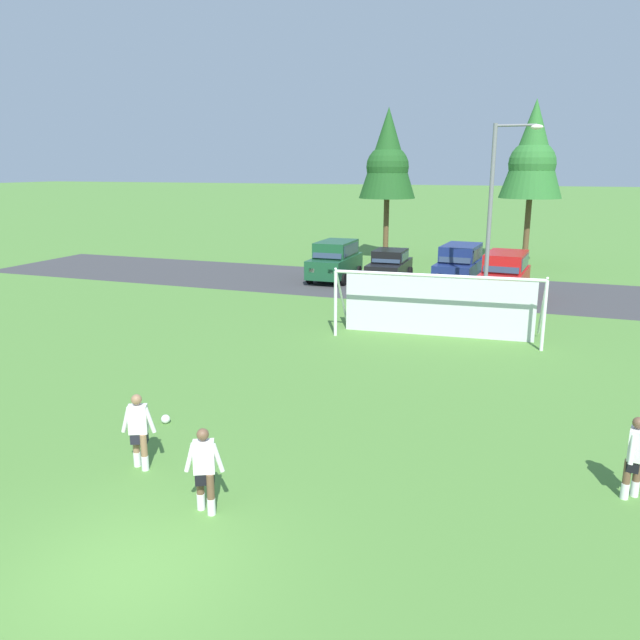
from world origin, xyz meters
TOP-DOWN VIEW (x-y plane):
  - ground_plane at (0.00, 15.00)m, footprint 400.00×400.00m
  - parking_lot_strip at (0.00, 25.04)m, footprint 52.00×8.40m
  - soccer_ball at (-2.73, 5.19)m, footprint 0.22×0.22m
  - soccer_goal at (2.16, 15.46)m, footprint 7.55×2.52m
  - player_striker_near at (0.27, 2.00)m, footprint 0.73×0.39m
  - player_midfield_center at (-1.88, 3.02)m, footprint 0.73×0.38m
  - player_defender_far at (7.61, 5.23)m, footprint 0.34×0.72m
  - parked_car_slot_far_left at (-5.21, 25.50)m, footprint 2.16×4.61m
  - parked_car_slot_left at (-2.30, 26.27)m, footprint 2.11×4.24m
  - parked_car_slot_center_left at (1.52, 26.24)m, footprint 2.37×4.72m
  - parked_car_slot_center at (3.97, 23.91)m, footprint 2.40×4.73m
  - tree_left_edge at (-4.48, 33.97)m, footprint 3.72×3.72m
  - tree_mid_left at (4.50, 34.77)m, footprint 3.82×3.82m
  - street_lamp at (3.57, 20.28)m, footprint 2.00×0.32m

SIDE VIEW (x-z plane):
  - ground_plane at x=0.00m, z-range 0.00..0.00m
  - parking_lot_strip at x=0.00m, z-range 0.00..0.01m
  - soccer_ball at x=-2.73m, z-range 0.00..0.22m
  - player_striker_near at x=0.27m, z-range 0.00..1.64m
  - player_midfield_center at x=-1.88m, z-range 0.00..1.64m
  - player_defender_far at x=7.61m, z-range 0.00..1.64m
  - parked_car_slot_left at x=-2.30m, z-range 0.02..1.74m
  - parked_car_slot_far_left at x=-5.21m, z-range 0.03..2.19m
  - parked_car_slot_center_left at x=1.52m, z-range 0.03..2.19m
  - parked_car_slot_center at x=3.97m, z-range 0.03..2.19m
  - soccer_goal at x=2.16m, z-range 0.01..2.58m
  - street_lamp at x=3.57m, z-range 0.14..8.01m
  - tree_left_edge at x=-4.48m, z-range 1.86..11.77m
  - tree_mid_left at x=4.50m, z-range 1.91..12.10m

